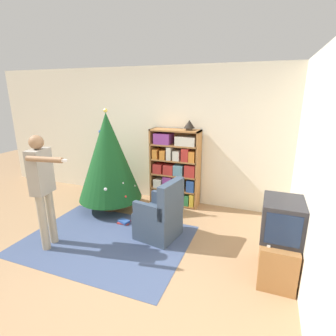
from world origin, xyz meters
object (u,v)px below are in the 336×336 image
television (282,219)px  table_lamp (189,125)px  christmas_tree (108,157)px  standing_person (43,183)px  armchair (160,218)px  bookshelf (175,168)px

television → table_lamp: 2.36m
christmas_tree → standing_person: 1.40m
table_lamp → christmas_tree: bearing=-154.2°
television → christmas_tree: size_ratio=0.29×
christmas_tree → armchair: christmas_tree is taller
armchair → table_lamp: 1.77m
television → christmas_tree: 3.04m
christmas_tree → table_lamp: size_ratio=9.30×
television → armchair: 1.70m
christmas_tree → armchair: (1.26, -0.63, -0.68)m
armchair → standing_person: size_ratio=0.57×
armchair → standing_person: (-1.39, -0.77, 0.62)m
bookshelf → table_lamp: (0.25, 0.01, 0.84)m
standing_person → table_lamp: 2.57m
christmas_tree → bookshelf: bearing=30.6°
bookshelf → standing_person: size_ratio=0.92×
bookshelf → armchair: 1.33m
christmas_tree → standing_person: (-0.13, -1.39, -0.05)m
bookshelf → table_lamp: table_lamp is taller
table_lamp → bookshelf: bearing=-178.0°
armchair → table_lamp: (0.05, 1.26, 1.25)m
bookshelf → television: (1.83, -1.54, 0.01)m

